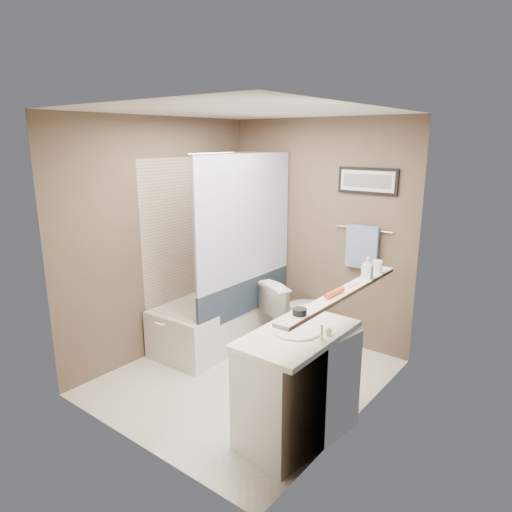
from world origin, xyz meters
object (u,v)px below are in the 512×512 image
Objects in this scene: vanity at (298,388)px; glass_jar at (377,267)px; candle_bowl_near at (300,312)px; hair_brush_front at (335,292)px; soap_bottle at (368,268)px; bathtub at (218,320)px; toilet at (295,312)px.

vanity is 9.00× the size of glass_jar.
candle_bowl_near is (0.19, -0.29, 0.73)m from vanity.
hair_brush_front is (0.19, 0.16, 0.74)m from vanity.
vanity is at bearing -101.82° from glass_jar.
soap_bottle is at bearing -90.00° from glass_jar.
vanity is 5.32× the size of soap_bottle.
vanity is 10.00× the size of candle_bowl_near.
bathtub is 1.67× the size of vanity.
bathtub is 0.85m from toilet.
toilet is (0.70, 0.47, 0.11)m from bathtub.
bathtub is at bearing -179.99° from glass_jar.
candle_bowl_near is 0.46m from hair_brush_front.
toilet is 1.52m from soap_bottle.
glass_jar is (1.08, -0.47, 0.80)m from toilet.
glass_jar reaches higher than vanity.
glass_jar is at bearing 90.00° from candle_bowl_near.
vanity is at bearing -104.94° from soap_bottle.
vanity is at bearing 145.42° from toilet.
glass_jar reaches higher than candle_bowl_near.
candle_bowl_near is at bearing -90.00° from glass_jar.
toilet is at bearing 31.52° from bathtub.
glass_jar is (0.00, 0.72, 0.03)m from hair_brush_front.
vanity is at bearing -138.56° from hair_brush_front.
soap_bottle is (0.00, -0.19, 0.03)m from glass_jar.
bathtub is at bearing 173.92° from soap_bottle.
hair_brush_front is at bearing -90.00° from soap_bottle.
toilet reaches higher than bathtub.
bathtub is 1.83m from vanity.
soap_bottle is (0.19, 0.69, 0.80)m from vanity.
soap_bottle is at bearing 90.00° from candle_bowl_near.
vanity is (0.90, -1.35, 0.04)m from toilet.
soap_bottle is at bearing 82.73° from vanity.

